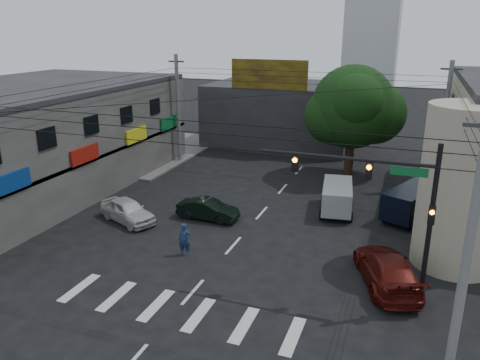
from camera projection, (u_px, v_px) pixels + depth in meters
The scene contains 17 objects.
ground at pixel (219, 262), 23.64m from camera, with size 160.00×160.00×0.00m, color black.
sidewalk_far_left at pixel (121, 148), 45.63m from camera, with size 16.00×16.00×0.15m, color #514F4C.
building_left at pixel (22, 140), 33.89m from camera, with size 14.00×24.00×7.00m, color #413E3C.
corner_column at pixel (463, 188), 22.30m from camera, with size 4.00×4.00×8.00m, color #9D967C.
building_far at pixel (282, 114), 47.18m from camera, with size 14.00×10.00×6.00m, color #232326.
billboard at pixel (269, 75), 41.48m from camera, with size 7.00×0.30×2.60m, color olive.
street_tree at pixel (353, 107), 35.74m from camera, with size 6.40×6.40×8.70m.
traffic_gantry at pixel (388, 198), 18.64m from camera, with size 7.10×0.35×7.20m.
utility_pole_near_right at pixel (468, 251), 14.71m from camera, with size 0.32×0.32×9.20m, color #59595B.
utility_pole_far_left at pixel (178, 110), 39.95m from camera, with size 0.32×0.32×9.20m, color #59595B.
utility_pole_far_right at pixel (444, 127), 32.96m from camera, with size 0.32×0.32×9.20m, color #59595B.
dark_sedan at pixel (208, 209), 28.78m from camera, with size 3.87×1.44×1.26m, color black.
white_compact at pixel (128, 210), 28.39m from camera, with size 4.48×3.18×1.42m, color beige.
maroon_sedan at pixel (387, 269), 21.38m from camera, with size 3.84×5.77×1.55m, color #4C0F0A.
silver_minivan at pixel (337, 198), 29.80m from camera, with size 2.38×4.48×1.83m, color #B0B2B8, non-canonical shape.
navy_van at pixel (413, 203), 28.81m from camera, with size 3.77×5.33×2.00m, color black, non-canonical shape.
traffic_officer at pixel (184, 240), 24.11m from camera, with size 0.71×0.54×1.74m, color navy.
Camera 1 is at (8.42, -19.46, 11.32)m, focal length 35.00 mm.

